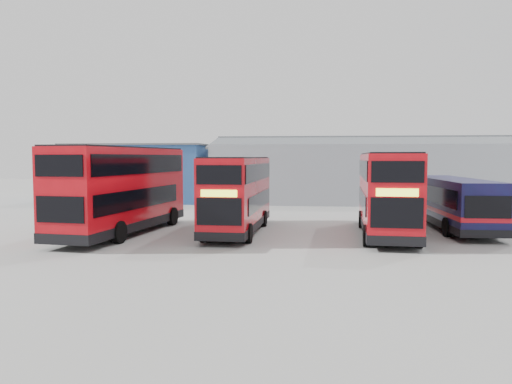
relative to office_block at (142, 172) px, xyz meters
name	(u,v)px	position (x,y,z in m)	size (l,w,h in m)	color
ground_plane	(284,232)	(14.00, -17.99, -2.58)	(120.00, 120.00, 0.00)	gray
office_block	(142,172)	(0.00, 0.00, 0.00)	(12.30, 8.32, 5.12)	navy
maintenance_shed	(384,172)	(22.00, 2.01, 0.02)	(30.50, 12.00, 5.89)	#999EA6
double_decker_left	(122,191)	(5.76, -19.67, -0.35)	(3.78, 10.80, 4.48)	red
double_decker_centre	(238,195)	(11.59, -18.46, -0.61)	(2.63, 9.45, 3.96)	red
double_decker_right	(387,194)	(19.19, -18.63, -0.50)	(3.00, 9.99, 4.17)	red
single_decker_blue	(453,204)	(23.19, -15.92, -1.20)	(2.68, 10.32, 2.78)	#0D113C
panel_van	(98,193)	(-1.65, -6.02, -1.50)	(2.81, 4.73, 1.94)	white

